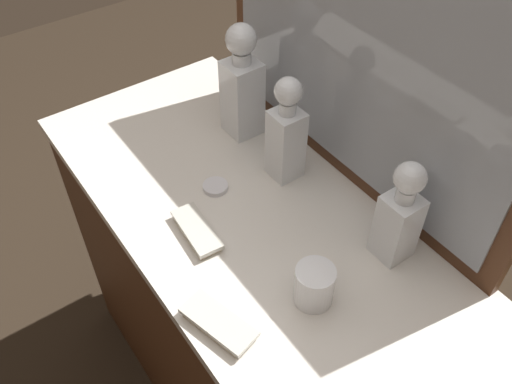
# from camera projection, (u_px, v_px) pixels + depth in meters

# --- Properties ---
(dresser) EXTENTS (1.28, 0.57, 0.94)m
(dresser) POSITION_uv_depth(u_px,v_px,m) (256.00, 325.00, 1.58)
(dresser) COLOR #472816
(dresser) RESTS_ON ground_plane
(dresser_mirror) EXTENTS (0.90, 0.03, 0.61)m
(dresser_mirror) POSITION_uv_depth(u_px,v_px,m) (359.00, 65.00, 1.15)
(dresser_mirror) COLOR #472816
(dresser_mirror) RESTS_ON dresser
(crystal_decanter_front) EXTENTS (0.07, 0.07, 0.27)m
(crystal_decanter_front) POSITION_uv_depth(u_px,v_px,m) (286.00, 138.00, 1.28)
(crystal_decanter_front) COLOR white
(crystal_decanter_front) RESTS_ON dresser
(crystal_decanter_left) EXTENTS (0.07, 0.07, 0.25)m
(crystal_decanter_left) POSITION_uv_depth(u_px,v_px,m) (399.00, 220.00, 1.11)
(crystal_decanter_left) COLOR white
(crystal_decanter_left) RESTS_ON dresser
(crystal_decanter_far_left) EXTENTS (0.09, 0.09, 0.31)m
(crystal_decanter_far_left) POSITION_uv_depth(u_px,v_px,m) (242.00, 91.00, 1.39)
(crystal_decanter_far_left) COLOR white
(crystal_decanter_far_left) RESTS_ON dresser
(crystal_tumbler_far_left) EXTENTS (0.08, 0.08, 0.09)m
(crystal_tumbler_far_left) POSITION_uv_depth(u_px,v_px,m) (314.00, 286.00, 1.07)
(crystal_tumbler_far_left) COLOR white
(crystal_tumbler_far_left) RESTS_ON dresser
(silver_brush_far_left) EXTENTS (0.17, 0.10, 0.02)m
(silver_brush_far_left) POSITION_uv_depth(u_px,v_px,m) (219.00, 324.00, 1.04)
(silver_brush_far_left) COLOR #B7A88C
(silver_brush_far_left) RESTS_ON dresser
(silver_brush_left) EXTENTS (0.15, 0.07, 0.02)m
(silver_brush_left) POSITION_uv_depth(u_px,v_px,m) (197.00, 231.00, 1.20)
(silver_brush_left) COLOR #B7A88C
(silver_brush_left) RESTS_ON dresser
(porcelain_dish) EXTENTS (0.06, 0.06, 0.01)m
(porcelain_dish) POSITION_uv_depth(u_px,v_px,m) (215.00, 187.00, 1.31)
(porcelain_dish) COLOR silver
(porcelain_dish) RESTS_ON dresser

